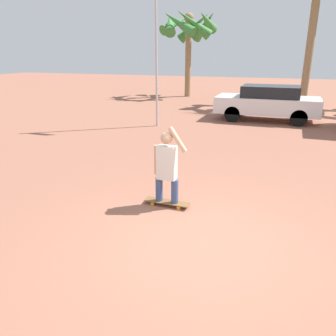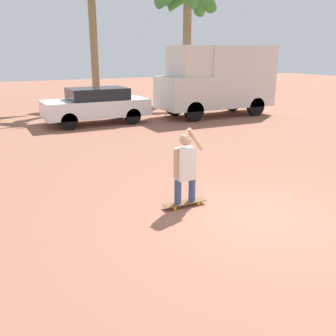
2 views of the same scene
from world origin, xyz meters
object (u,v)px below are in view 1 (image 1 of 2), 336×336
object	(u,v)px
skateboard	(167,202)
palm_tree_far_left	(189,27)
parked_car_white	(268,102)
person_skateboarder	(167,164)
flagpole	(158,26)

from	to	relation	value
skateboard	palm_tree_far_left	bearing A→B (deg)	105.58
parked_car_white	person_skateboarder	bearing A→B (deg)	-96.74
parked_car_white	palm_tree_far_left	bearing A→B (deg)	129.03
skateboard	flagpole	bearing A→B (deg)	112.92
parked_car_white	flagpole	xyz separation A→B (m)	(-4.15, -2.82, 3.05)
skateboard	person_skateboarder	xyz separation A→B (m)	(-0.00, 0.00, 0.80)
person_skateboarder	flagpole	size ratio (longest dim) A/B	0.22
skateboard	flagpole	distance (m)	8.56
flagpole	parked_car_white	bearing A→B (deg)	34.18
skateboard	palm_tree_far_left	xyz separation A→B (m)	(-4.81, 17.25, 4.51)
skateboard	parked_car_white	bearing A→B (deg)	83.27
flagpole	palm_tree_far_left	bearing A→B (deg)	100.14
person_skateboarder	palm_tree_far_left	xyz separation A→B (m)	(-4.81, 17.25, 3.71)
skateboard	palm_tree_far_left	size ratio (longest dim) A/B	0.16
skateboard	parked_car_white	world-z (taller)	parked_car_white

